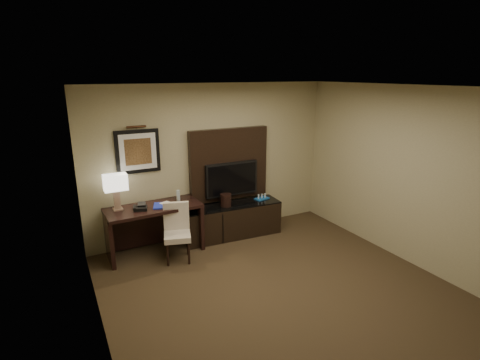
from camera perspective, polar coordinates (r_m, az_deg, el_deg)
floor at (r=5.19m, az=7.64°, el=-17.70°), size 4.50×5.00×0.01m
ceiling at (r=4.32m, az=8.99°, el=13.68°), size 4.50×5.00×0.01m
wall_back at (r=6.68m, az=-4.24°, el=2.91°), size 4.50×0.01×2.70m
wall_left at (r=3.82m, az=-20.82°, el=-8.46°), size 0.01×5.00×2.70m
wall_right at (r=6.12m, az=25.70°, el=0.11°), size 0.01×5.00×2.70m
desk at (r=6.30m, az=-12.84°, el=-7.38°), size 1.52×0.70×0.80m
credenza at (r=6.78m, az=-1.20°, el=-6.15°), size 1.78×0.59×0.60m
tv_wall_panel at (r=6.77m, az=-1.69°, el=2.42°), size 1.50×0.12×1.30m
tv at (r=6.74m, az=-1.30°, el=0.18°), size 1.00×0.08×0.60m
artwork at (r=6.22m, az=-15.32°, el=4.22°), size 0.70×0.04×0.70m
picture_light at (r=6.11m, az=-15.51°, el=7.82°), size 0.04×0.04×0.30m
desk_chair at (r=5.97m, az=-9.52°, el=-8.36°), size 0.52×0.56×0.84m
table_lamp at (r=6.07m, az=-18.35°, el=-1.66°), size 0.40×0.28×0.60m
desk_phone at (r=6.04m, az=-14.95°, el=-3.96°), size 0.24×0.23×0.10m
blue_folder at (r=6.14m, az=-11.98°, el=-3.84°), size 0.31×0.35×0.02m
book at (r=6.11m, az=-11.68°, el=-2.91°), size 0.16×0.08×0.22m
water_bottle at (r=6.32m, az=-9.39°, el=-2.33°), size 0.07×0.07×0.18m
ice_bucket at (r=6.57m, az=-2.18°, el=-3.07°), size 0.23×0.23×0.22m
minibar_tray at (r=6.95m, az=3.34°, el=-2.54°), size 0.29×0.21×0.09m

